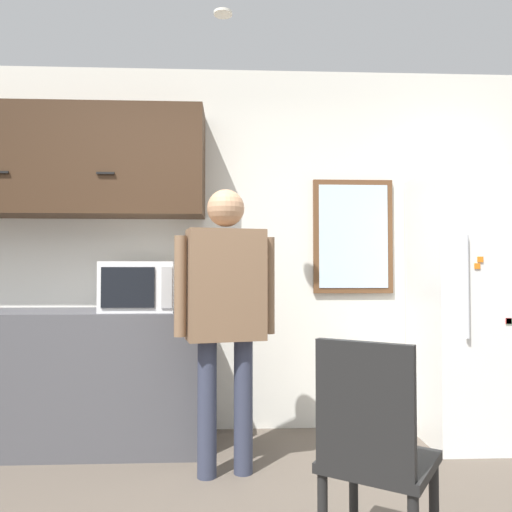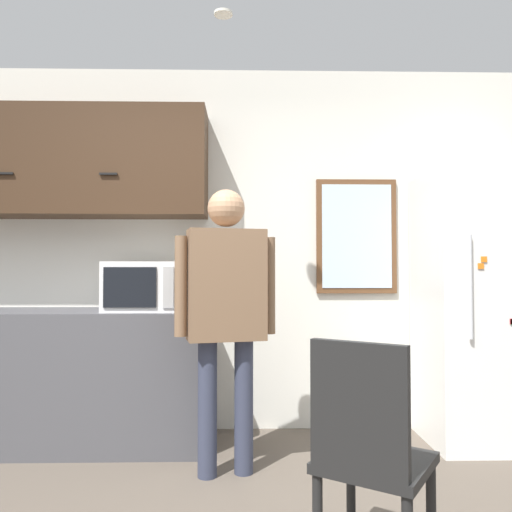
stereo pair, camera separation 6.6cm
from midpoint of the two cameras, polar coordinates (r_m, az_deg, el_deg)
name	(u,v)px [view 2 (the right image)]	position (r m, az deg, el deg)	size (l,w,h in m)	color
back_wall	(235,248)	(3.78, -1.86, 0.97)	(6.00, 0.06, 2.70)	silver
counter	(56,377)	(3.71, -21.36, -12.79)	(1.99, 0.64, 0.90)	#4C4C51
upper_cabinets	(67,163)	(3.85, -20.36, 9.96)	(1.99, 0.38, 0.77)	#3D2819
microwave	(144,286)	(3.44, -12.20, -3.41)	(0.47, 0.43, 0.33)	white
person	(226,300)	(2.91, -2.80, -5.03)	(0.58, 0.31, 1.65)	#33384C
refrigerator	(476,307)	(3.78, 24.33, -5.31)	(0.71, 0.68, 1.85)	white
chair	(368,448)	(2.09, 13.66, -20.56)	(0.56, 0.56, 0.91)	black
window	(356,236)	(3.84, 11.87, 2.22)	(0.60, 0.05, 0.86)	brown
ceiling_light	(223,14)	(3.25, -3.12, 25.92)	(0.11, 0.11, 0.01)	white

